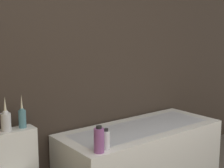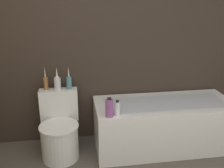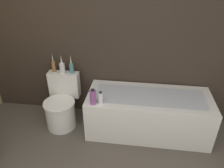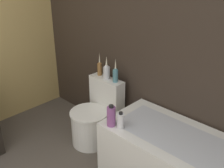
% 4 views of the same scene
% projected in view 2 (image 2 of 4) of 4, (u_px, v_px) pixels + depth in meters
% --- Properties ---
extents(wall_back_tiled, '(6.40, 0.06, 2.60)m').
position_uv_depth(wall_back_tiled, '(97.00, 35.00, 3.02)').
color(wall_back_tiled, '#332821').
rests_on(wall_back_tiled, ground_plane).
extents(bathtub, '(1.60, 0.66, 0.57)m').
position_uv_depth(bathtub, '(163.00, 124.00, 3.10)').
color(bathtub, white).
rests_on(bathtub, ground).
extents(toilet, '(0.43, 0.56, 0.72)m').
position_uv_depth(toilet, '(60.00, 132.00, 2.93)').
color(toilet, white).
rests_on(toilet, ground).
extents(vase_gold, '(0.05, 0.05, 0.27)m').
position_uv_depth(vase_gold, '(46.00, 82.00, 2.95)').
color(vase_gold, olive).
rests_on(vase_gold, toilet).
extents(vase_silver, '(0.08, 0.08, 0.26)m').
position_uv_depth(vase_silver, '(57.00, 82.00, 2.95)').
color(vase_silver, silver).
rests_on(vase_silver, toilet).
extents(vase_bronze, '(0.06, 0.06, 0.26)m').
position_uv_depth(vase_bronze, '(69.00, 82.00, 2.98)').
color(vase_bronze, teal).
rests_on(vase_bronze, toilet).
extents(shampoo_bottle_tall, '(0.08, 0.08, 0.21)m').
position_uv_depth(shampoo_bottle_tall, '(109.00, 108.00, 2.64)').
color(shampoo_bottle_tall, '#8C4C8C').
rests_on(shampoo_bottle_tall, bathtub).
extents(shampoo_bottle_short, '(0.06, 0.06, 0.16)m').
position_uv_depth(shampoo_bottle_short, '(117.00, 108.00, 2.68)').
color(shampoo_bottle_short, silver).
rests_on(shampoo_bottle_short, bathtub).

